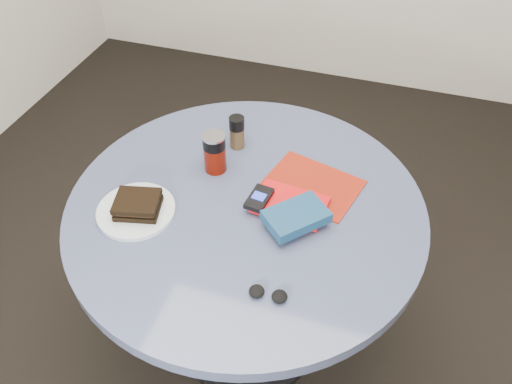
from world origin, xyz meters
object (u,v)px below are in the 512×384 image
(red_book, at_px, (290,204))
(headphones, at_px, (268,294))
(magazine, at_px, (312,185))
(mp3_player, at_px, (259,198))
(novel, at_px, (296,217))
(sandwich, at_px, (138,205))
(soda_can, at_px, (215,153))
(plate, at_px, (136,211))
(table, at_px, (247,241))
(pepper_grinder, at_px, (237,132))

(red_book, xyz_separation_m, headphones, (0.03, -0.30, -0.00))
(magazine, height_order, mp3_player, mp3_player)
(novel, bearing_deg, magazine, 40.87)
(sandwich, xyz_separation_m, headphones, (0.41, -0.15, -0.02))
(soda_can, xyz_separation_m, novel, (0.28, -0.15, -0.03))
(plate, relative_size, mp3_player, 2.16)
(sandwich, relative_size, novel, 0.85)
(table, xyz_separation_m, red_book, (0.12, 0.02, 0.18))
(table, bearing_deg, mp3_player, 0.30)
(sandwich, bearing_deg, headphones, -20.03)
(table, distance_m, red_book, 0.22)
(soda_can, relative_size, headphones, 1.32)
(plate, height_order, headphones, headphones)
(red_book, bearing_deg, soda_can, 165.37)
(plate, distance_m, soda_can, 0.28)
(sandwich, relative_size, pepper_grinder, 1.26)
(novel, xyz_separation_m, headphones, (-0.01, -0.24, -0.03))
(table, distance_m, headphones, 0.36)
(novel, height_order, mp3_player, novel)
(magazine, bearing_deg, red_book, -95.15)
(mp3_player, bearing_deg, magazine, 45.58)
(magazine, xyz_separation_m, novel, (-0.01, -0.17, 0.03))
(pepper_grinder, xyz_separation_m, red_book, (0.23, -0.21, -0.04))
(pepper_grinder, xyz_separation_m, magazine, (0.27, -0.10, -0.05))
(pepper_grinder, distance_m, magazine, 0.29)
(table, bearing_deg, sandwich, -154.14)
(magazine, bearing_deg, novel, -77.73)
(soda_can, distance_m, magazine, 0.30)
(mp3_player, xyz_separation_m, headphones, (0.11, -0.28, -0.02))
(sandwich, height_order, red_book, sandwich)
(plate, height_order, novel, novel)
(soda_can, xyz_separation_m, red_book, (0.25, -0.09, -0.05))
(table, distance_m, plate, 0.35)
(pepper_grinder, height_order, magazine, pepper_grinder)
(novel, relative_size, headphones, 1.70)
(sandwich, bearing_deg, mp3_player, 22.94)
(magazine, relative_size, headphones, 2.76)
(mp3_player, relative_size, headphones, 1.04)
(plate, bearing_deg, soda_can, 58.86)
(plate, bearing_deg, red_book, 20.26)
(pepper_grinder, relative_size, novel, 0.68)
(novel, height_order, headphones, novel)
(soda_can, bearing_deg, red_book, -19.36)
(plate, bearing_deg, pepper_grinder, 64.79)
(headphones, bearing_deg, mp3_player, 111.52)
(soda_can, relative_size, mp3_player, 1.27)
(novel, distance_m, headphones, 0.24)
(magazine, height_order, novel, novel)
(soda_can, xyz_separation_m, magazine, (0.29, 0.02, -0.06))
(sandwich, distance_m, magazine, 0.49)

